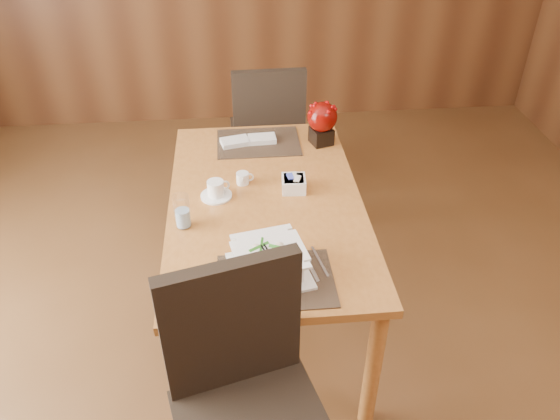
{
  "coord_description": "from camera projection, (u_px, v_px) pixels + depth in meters",
  "views": [
    {
      "loc": [
        -0.13,
        -1.49,
        2.21
      ],
      "look_at": [
        0.04,
        0.35,
        0.87
      ],
      "focal_mm": 35.0,
      "sensor_mm": 36.0,
      "label": 1
    }
  ],
  "objects": [
    {
      "name": "near_chair",
      "position": [
        246.0,
        393.0,
        1.86
      ],
      "size": [
        0.62,
        0.62,
        1.08
      ],
      "rotation": [
        0.0,
        0.0,
        0.26
      ],
      "color": "black",
      "rests_on": "ground"
    },
    {
      "name": "soup_setting",
      "position": [
        270.0,
        262.0,
        2.11
      ],
      "size": [
        0.35,
        0.35,
        0.12
      ],
      "rotation": [
        0.0,
        0.0,
        0.2
      ],
      "color": "white",
      "rests_on": "dining_table"
    },
    {
      "name": "water_glass",
      "position": [
        182.0,
        211.0,
        2.34
      ],
      "size": [
        0.07,
        0.07,
        0.16
      ],
      "primitive_type": "cylinder",
      "rotation": [
        0.0,
        0.0,
        -0.05
      ],
      "color": "white",
      "rests_on": "dining_table"
    },
    {
      "name": "creamer_jug",
      "position": [
        243.0,
        178.0,
        2.65
      ],
      "size": [
        0.08,
        0.08,
        0.06
      ],
      "primitive_type": null,
      "rotation": [
        0.0,
        0.0,
        0.05
      ],
      "color": "white",
      "rests_on": "dining_table"
    },
    {
      "name": "placemat_far",
      "position": [
        258.0,
        142.0,
        2.99
      ],
      "size": [
        0.45,
        0.33,
        0.01
      ],
      "primitive_type": "cube",
      "color": "black",
      "rests_on": "dining_table"
    },
    {
      "name": "sugar_caddy",
      "position": [
        294.0,
        184.0,
        2.6
      ],
      "size": [
        0.12,
        0.12,
        0.07
      ],
      "primitive_type": "cube",
      "rotation": [
        0.0,
        0.0,
        -0.06
      ],
      "color": "white",
      "rests_on": "dining_table"
    },
    {
      "name": "napkins_far",
      "position": [
        250.0,
        140.0,
        2.98
      ],
      "size": [
        0.31,
        0.14,
        0.03
      ],
      "primitive_type": null,
      "rotation": [
        0.0,
        0.0,
        0.12
      ],
      "color": "white",
      "rests_on": "dining_table"
    },
    {
      "name": "berry_decor",
      "position": [
        322.0,
        121.0,
        2.91
      ],
      "size": [
        0.16,
        0.16,
        0.24
      ],
      "rotation": [
        0.0,
        0.0,
        0.3
      ],
      "color": "black",
      "rests_on": "dining_table"
    },
    {
      "name": "ground",
      "position": [
        277.0,
        408.0,
        2.51
      ],
      "size": [
        6.0,
        6.0,
        0.0
      ],
      "primitive_type": "plane",
      "color": "brown",
      "rests_on": "ground"
    },
    {
      "name": "dining_table",
      "position": [
        266.0,
        217.0,
        2.61
      ],
      "size": [
        0.9,
        1.5,
        0.75
      ],
      "color": "#BE7634",
      "rests_on": "ground"
    },
    {
      "name": "coffee_cup",
      "position": [
        216.0,
        190.0,
        2.55
      ],
      "size": [
        0.15,
        0.15,
        0.08
      ],
      "rotation": [
        0.0,
        0.0,
        0.34
      ],
      "color": "white",
      "rests_on": "dining_table"
    },
    {
      "name": "bread_plate",
      "position": [
        210.0,
        296.0,
        2.04
      ],
      "size": [
        0.19,
        0.19,
        0.01
      ],
      "primitive_type": "cube",
      "rotation": [
        0.0,
        0.0,
        0.41
      ],
      "color": "white",
      "rests_on": "dining_table"
    },
    {
      "name": "placemat_near",
      "position": [
        276.0,
        281.0,
        2.11
      ],
      "size": [
        0.45,
        0.33,
        0.01
      ],
      "primitive_type": "cube",
      "color": "black",
      "rests_on": "dining_table"
    },
    {
      "name": "far_chair",
      "position": [
        268.0,
        128.0,
        3.54
      ],
      "size": [
        0.48,
        0.48,
        1.0
      ],
      "rotation": [
        0.0,
        0.0,
        3.17
      ],
      "color": "black",
      "rests_on": "ground"
    }
  ]
}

